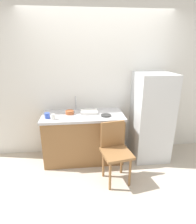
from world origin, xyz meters
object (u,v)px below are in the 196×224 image
object	(u,v)px
dish_tray	(89,112)
terracotta_bowl	(70,112)
chair	(115,150)
hotplate	(106,115)
cup_blue	(47,116)
refrigerator	(151,117)
cup_white	(53,117)

from	to	relation	value
dish_tray	terracotta_bowl	distance (m)	0.33
chair	hotplate	world-z (taller)	chair
dish_tray	hotplate	xyz separation A→B (m)	(0.27, -0.15, -0.02)
cup_blue	refrigerator	bearing A→B (deg)	3.30
refrigerator	chair	xyz separation A→B (m)	(-0.74, -0.58, -0.26)
refrigerator	chair	world-z (taller)	refrigerator
refrigerator	cup_white	bearing A→B (deg)	-174.59
hotplate	cup_blue	bearing A→B (deg)	-179.61
terracotta_bowl	dish_tray	bearing A→B (deg)	0.26
terracotta_bowl	hotplate	bearing A→B (deg)	-14.38
hotplate	cup_blue	xyz separation A→B (m)	(-0.94, -0.01, 0.03)
dish_tray	terracotta_bowl	xyz separation A→B (m)	(-0.33, -0.00, 0.01)
chair	cup_white	xyz separation A→B (m)	(-0.91, 0.43, 0.39)
refrigerator	cup_white	size ratio (longest dim) A/B	18.59
refrigerator	hotplate	bearing A→B (deg)	-173.36
chair	dish_tray	world-z (taller)	dish_tray
cup_blue	hotplate	bearing A→B (deg)	0.39
chair	terracotta_bowl	size ratio (longest dim) A/B	6.48
dish_tray	cup_white	size ratio (longest dim) A/B	3.43
terracotta_bowl	cup_white	distance (m)	0.33
terracotta_bowl	chair	bearing A→B (deg)	-43.99
refrigerator	cup_blue	bearing A→B (deg)	-176.70
terracotta_bowl	hotplate	xyz separation A→B (m)	(0.59, -0.15, -0.02)
refrigerator	hotplate	distance (m)	0.82
chair	cup_blue	bearing A→B (deg)	144.01
dish_tray	cup_white	bearing A→B (deg)	-159.35
dish_tray	hotplate	size ratio (longest dim) A/B	1.65
cup_blue	dish_tray	bearing A→B (deg)	13.40
refrigerator	chair	distance (m)	0.98
cup_blue	cup_white	world-z (taller)	cup_blue
refrigerator	cup_white	distance (m)	1.66
dish_tray	terracotta_bowl	bearing A→B (deg)	-179.74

